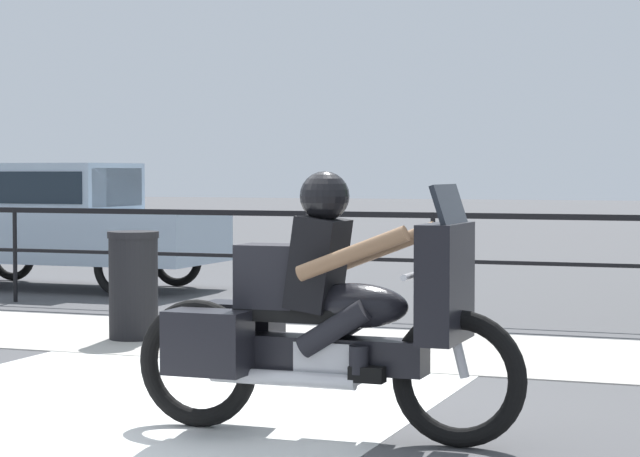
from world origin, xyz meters
TOP-DOWN VIEW (x-y plane):
  - ground_plane at (0.00, 0.00)m, footprint 120.00×120.00m
  - sidewalk_band at (0.00, 3.40)m, footprint 44.00×2.40m
  - crosswalk_band at (-0.60, -0.20)m, footprint 3.73×6.00m
  - fence_railing at (0.00, 5.57)m, footprint 36.00×0.05m
  - motorcycle at (0.90, -0.20)m, footprint 2.39×0.76m
  - parked_car at (-5.61, 7.27)m, footprint 4.19×1.66m
  - trash_bin at (-2.17, 3.13)m, footprint 0.47×0.47m

SIDE VIEW (x-z plane):
  - ground_plane at x=0.00m, z-range 0.00..0.00m
  - crosswalk_band at x=-0.60m, z-range 0.00..0.01m
  - sidewalk_band at x=0.00m, z-range 0.00..0.01m
  - trash_bin at x=-2.17m, z-range 0.00..1.00m
  - motorcycle at x=0.90m, z-range -0.08..1.47m
  - fence_railing at x=0.00m, z-range 0.32..1.44m
  - parked_car at x=-5.61m, z-range 0.12..1.77m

